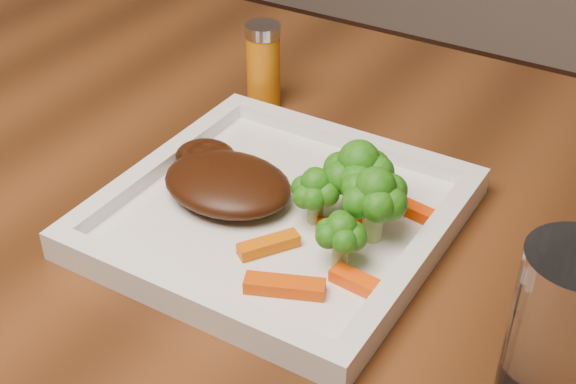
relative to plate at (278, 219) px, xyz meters
The scene contains 13 objects.
plate is the anchor object (origin of this frame).
steak 0.05m from the plate, behind, with size 0.12×0.09×0.03m, color #3A1808.
broccoli_0 0.08m from the plate, 30.37° to the left, with size 0.06×0.06×0.07m, color #137616, non-canonical shape.
broccoli_1 0.09m from the plate, ahead, with size 0.06×0.06×0.06m, color #207513, non-canonical shape.
broccoli_2 0.09m from the plate, 23.48° to the right, with size 0.04×0.04×0.06m, color #326510, non-canonical shape.
broccoli_3 0.05m from the plate, 11.79° to the left, with size 0.05×0.05×0.06m, color #306B11, non-canonical shape.
carrot_0 0.10m from the plate, 55.31° to the right, with size 0.06×0.02×0.01m, color #D74203.
carrot_1 0.12m from the plate, 25.10° to the right, with size 0.05×0.01×0.01m, color #F14403.
carrot_2 0.05m from the plate, 66.45° to the right, with size 0.05×0.01×0.01m, color #D25D03.
carrot_3 0.12m from the plate, 26.70° to the left, with size 0.05×0.01×0.01m, color #EC3903.
carrot_6 0.06m from the plate, ahead, with size 0.05×0.01×0.01m, color red.
spice_shaker 0.21m from the plate, 125.77° to the left, with size 0.03×0.03×0.09m, color #C5680A.
drinking_glass 0.26m from the plate, 15.68° to the right, with size 0.07×0.07×0.12m, color silver.
Camera 1 is at (0.20, -0.47, 1.16)m, focal length 50.00 mm.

